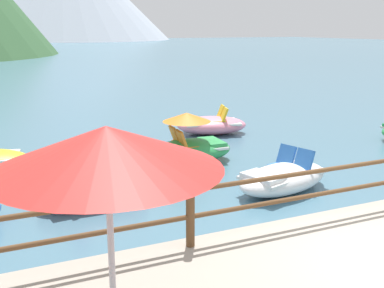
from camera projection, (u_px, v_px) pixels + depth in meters
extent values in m
plane|color=#477084|center=(39.00, 66.00, 41.55)|extent=(200.00, 200.00, 0.00)
cylinder|color=brown|center=(190.00, 213.00, 6.34)|extent=(0.12, 0.12, 0.95)
cylinder|color=brown|center=(332.00, 169.00, 7.20)|extent=(23.80, 0.07, 0.07)
cylinder|color=brown|center=(330.00, 192.00, 7.29)|extent=(23.80, 0.07, 0.07)
cylinder|color=#B2B2B7|center=(113.00, 283.00, 3.62)|extent=(0.05, 0.05, 2.00)
cone|color=red|center=(107.00, 148.00, 3.36)|extent=(1.70, 1.70, 0.32)
ellipsoid|color=pink|center=(212.00, 125.00, 15.02)|extent=(2.51, 1.93, 0.55)
cube|color=silver|center=(212.00, 122.00, 15.00)|extent=(1.98, 1.56, 0.06)
cube|color=yellow|center=(215.00, 118.00, 15.27)|extent=(0.50, 0.50, 0.08)
cube|color=yellow|center=(221.00, 112.00, 15.24)|extent=(0.31, 0.44, 0.43)
cube|color=yellow|center=(218.00, 122.00, 14.74)|extent=(0.50, 0.50, 0.08)
cube|color=yellow|center=(224.00, 115.00, 14.71)|extent=(0.31, 0.44, 0.43)
cube|color=pink|center=(193.00, 121.00, 14.90)|extent=(0.74, 1.05, 0.12)
ellipsoid|color=red|center=(94.00, 187.00, 9.18)|extent=(2.44, 1.60, 0.56)
cube|color=silver|center=(94.00, 182.00, 9.16)|extent=(1.91, 1.30, 0.06)
cube|color=purple|center=(90.00, 184.00, 8.83)|extent=(0.44, 0.44, 0.08)
cube|color=purple|center=(80.00, 174.00, 8.69)|extent=(0.25, 0.42, 0.43)
cube|color=purple|center=(81.00, 177.00, 9.28)|extent=(0.44, 0.44, 0.08)
cube|color=purple|center=(71.00, 167.00, 9.14)|extent=(0.25, 0.42, 0.43)
cube|color=red|center=(124.00, 174.00, 9.46)|extent=(0.61, 0.99, 0.12)
ellipsoid|color=green|center=(191.00, 151.00, 11.88)|extent=(2.17, 1.35, 0.57)
cube|color=silver|center=(191.00, 147.00, 11.86)|extent=(1.70, 1.10, 0.06)
cube|color=orange|center=(189.00, 147.00, 11.56)|extent=(0.42, 0.42, 0.08)
cube|color=orange|center=(182.00, 139.00, 11.44)|extent=(0.22, 0.41, 0.43)
cube|color=orange|center=(181.00, 142.00, 12.01)|extent=(0.42, 0.42, 0.08)
cube|color=orange|center=(175.00, 135.00, 11.89)|extent=(0.22, 0.41, 0.43)
cube|color=green|center=(212.00, 142.00, 12.05)|extent=(0.50, 0.90, 0.12)
cone|color=orange|center=(187.00, 117.00, 11.63)|extent=(1.25, 1.25, 0.22)
ellipsoid|color=white|center=(283.00, 178.00, 9.73)|extent=(2.58, 1.76, 0.56)
cube|color=silver|center=(284.00, 174.00, 9.70)|extent=(2.03, 1.42, 0.06)
cube|color=blue|center=(281.00, 167.00, 9.96)|extent=(0.50, 0.50, 0.08)
cube|color=blue|center=(286.00, 155.00, 10.03)|extent=(0.31, 0.44, 0.43)
cube|color=blue|center=(298.00, 171.00, 9.63)|extent=(0.50, 0.50, 0.08)
cube|color=blue|center=(304.00, 160.00, 9.69)|extent=(0.31, 0.44, 0.43)
cube|color=white|center=(263.00, 177.00, 9.28)|extent=(0.72, 0.91, 0.12)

